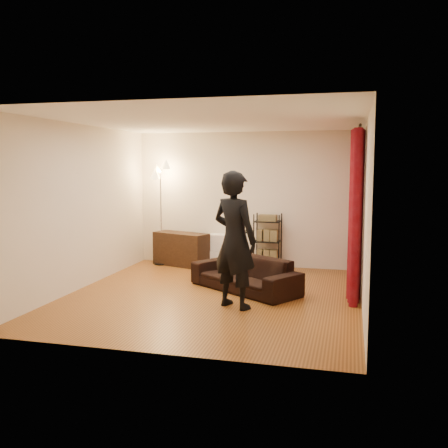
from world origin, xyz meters
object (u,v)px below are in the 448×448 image
(wire_shelf, at_px, (268,241))
(floor_lamp, at_px, (161,214))
(sofa, at_px, (245,274))
(person, at_px, (235,240))
(media_cabinet, at_px, (181,249))
(storage_boxes, at_px, (218,250))

(wire_shelf, xyz_separation_m, floor_lamp, (-2.19, -0.12, 0.49))
(sofa, relative_size, person, 0.97)
(sofa, distance_m, media_cabinet, 2.40)
(storage_boxes, bearing_deg, floor_lamp, -172.55)
(person, height_order, floor_lamp, floor_lamp)
(person, bearing_deg, storage_boxes, -44.62)
(person, height_order, media_cabinet, person)
(sofa, xyz_separation_m, floor_lamp, (-2.12, 1.71, 0.76))
(person, height_order, wire_shelf, person)
(person, xyz_separation_m, wire_shelf, (0.01, 2.82, -0.44))
(media_cabinet, relative_size, floor_lamp, 0.56)
(sofa, bearing_deg, storage_boxes, 150.67)
(media_cabinet, bearing_deg, wire_shelf, 23.54)
(floor_lamp, bearing_deg, sofa, -38.89)
(media_cabinet, distance_m, floor_lamp, 0.82)
(storage_boxes, bearing_deg, media_cabinet, -167.49)
(wire_shelf, bearing_deg, person, -87.21)
(person, distance_m, wire_shelf, 2.85)
(sofa, height_order, storage_boxes, storage_boxes)
(sofa, relative_size, floor_lamp, 0.92)
(media_cabinet, bearing_deg, sofa, -25.81)
(wire_shelf, bearing_deg, sofa, -89.12)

